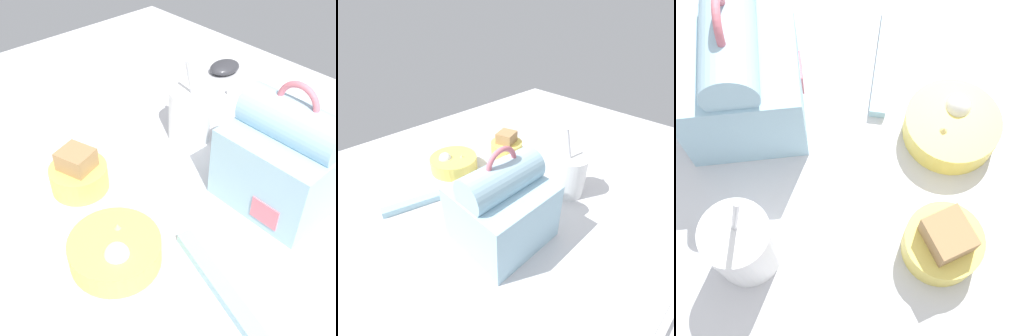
{
  "view_description": "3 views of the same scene",
  "coord_description": "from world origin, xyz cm",
  "views": [
    {
      "loc": [
        43.24,
        -39.94,
        53.07
      ],
      "look_at": [
        2.78,
        -3.33,
        7.0
      ],
      "focal_mm": 45.0,
      "sensor_mm": 36.0,
      "label": 1
    },
    {
      "loc": [
        43.54,
        38.66,
        46.04
      ],
      "look_at": [
        2.78,
        -3.33,
        7.0
      ],
      "focal_mm": 28.0,
      "sensor_mm": 36.0,
      "label": 2
    },
    {
      "loc": [
        -22.68,
        -0.38,
        63.1
      ],
      "look_at": [
        2.78,
        -3.33,
        7.0
      ],
      "focal_mm": 50.0,
      "sensor_mm": 36.0,
      "label": 3
    }
  ],
  "objects": [
    {
      "name": "bento_bowl_snacks",
      "position": [
        8.91,
        -19.29,
        4.25
      ],
      "size": [
        13.71,
        13.71,
        5.82
      ],
      "color": "#EFD65B",
      "rests_on": "desk_surface"
    },
    {
      "name": "desk_surface",
      "position": [
        0.0,
        0.0,
        1.0
      ],
      "size": [
        140.0,
        110.0,
        2.0
      ],
      "color": "silver",
      "rests_on": "ground"
    },
    {
      "name": "chopstick_case",
      "position": [
        22.93,
        -11.72,
        2.8
      ],
      "size": [
        20.8,
        7.57,
        1.6
      ],
      "color": "#99C6D6",
      "rests_on": "desk_surface"
    },
    {
      "name": "bento_bowl_sandwich",
      "position": [
        -8.18,
        -14.39,
        4.98
      ],
      "size": [
        10.11,
        10.11,
        8.0
      ],
      "color": "#EFD65B",
      "rests_on": "desk_surface"
    },
    {
      "name": "keyboard",
      "position": [
        3.61,
        35.44,
        3.02
      ],
      "size": [
        31.78,
        12.81,
        2.1
      ],
      "color": "silver",
      "rests_on": "desk_surface"
    },
    {
      "name": "lunch_bag",
      "position": [
        16.6,
        9.78,
        10.29
      ],
      "size": [
        17.78,
        16.64,
        22.01
      ],
      "color": "#9EC6DB",
      "rests_on": "desk_surface"
    },
    {
      "name": "soup_cup",
      "position": [
        -6.2,
        10.59,
        7.57
      ],
      "size": [
        8.34,
        8.34,
        17.78
      ],
      "color": "white",
      "rests_on": "desk_surface"
    }
  ]
}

